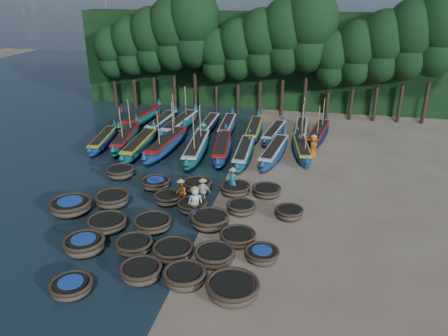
% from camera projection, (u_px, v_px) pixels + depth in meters
% --- Properties ---
extents(ground, '(120.00, 120.00, 0.00)m').
position_uv_depth(ground, '(216.00, 198.00, 27.88)').
color(ground, gray).
rests_on(ground, ground).
extents(foliage_wall, '(40.00, 3.00, 10.00)m').
position_uv_depth(foliage_wall, '(264.00, 61.00, 47.14)').
color(foliage_wall, black).
rests_on(foliage_wall, ground).
extents(coracle_1, '(2.09, 2.09, 0.63)m').
position_uv_depth(coracle_1, '(71.00, 287.00, 19.16)').
color(coracle_1, '#4D4230').
rests_on(coracle_1, ground).
extents(coracle_2, '(2.26, 2.26, 0.77)m').
position_uv_depth(coracle_2, '(141.00, 272.00, 20.03)').
color(coracle_2, '#4D4230').
rests_on(coracle_2, ground).
extents(coracle_3, '(2.40, 2.40, 0.80)m').
position_uv_depth(coracle_3, '(185.00, 277.00, 19.66)').
color(coracle_3, '#4D4230').
rests_on(coracle_3, ground).
extents(coracle_4, '(2.74, 2.74, 0.79)m').
position_uv_depth(coracle_4, '(232.00, 288.00, 18.91)').
color(coracle_4, '#4D4230').
rests_on(coracle_4, ground).
extents(coracle_5, '(2.21, 2.21, 0.83)m').
position_uv_depth(coracle_5, '(84.00, 244.00, 22.05)').
color(coracle_5, '#4D4230').
rests_on(coracle_5, ground).
extents(coracle_6, '(2.32, 2.32, 0.70)m').
position_uv_depth(coracle_6, '(134.00, 245.00, 22.15)').
color(coracle_6, '#4D4230').
rests_on(coracle_6, ground).
extents(coracle_7, '(2.51, 2.51, 0.69)m').
position_uv_depth(coracle_7, '(173.00, 251.00, 21.71)').
color(coracle_7, '#4D4230').
rests_on(coracle_7, ground).
extents(coracle_8, '(2.06, 2.06, 0.77)m').
position_uv_depth(coracle_8, '(214.00, 256.00, 21.22)').
color(coracle_8, '#4D4230').
rests_on(coracle_8, ground).
extents(coracle_9, '(1.74, 1.74, 0.63)m').
position_uv_depth(coracle_9, '(262.00, 254.00, 21.45)').
color(coracle_9, '#4D4230').
rests_on(coracle_9, ground).
extents(coracle_10, '(2.51, 2.51, 0.84)m').
position_uv_depth(coracle_10, '(71.00, 206.00, 25.89)').
color(coracle_10, '#4D4230').
rests_on(coracle_10, ground).
extents(coracle_11, '(2.63, 2.63, 0.73)m').
position_uv_depth(coracle_11, '(107.00, 223.00, 24.14)').
color(coracle_11, '#4D4230').
rests_on(coracle_11, ground).
extents(coracle_12, '(2.31, 2.31, 0.72)m').
position_uv_depth(coracle_12, '(153.00, 223.00, 24.14)').
color(coracle_12, '#4D4230').
rests_on(coracle_12, ground).
extents(coracle_13, '(2.59, 2.59, 0.80)m').
position_uv_depth(coracle_13, '(210.00, 220.00, 24.36)').
color(coracle_13, '#4D4230').
rests_on(coracle_13, ground).
extents(coracle_14, '(2.18, 2.18, 0.64)m').
position_uv_depth(coracle_14, '(238.00, 237.00, 22.90)').
color(coracle_14, '#4D4230').
rests_on(coracle_14, ground).
extents(coracle_15, '(2.62, 2.62, 0.81)m').
position_uv_depth(coracle_15, '(112.00, 199.00, 26.75)').
color(coracle_15, '#4D4230').
rests_on(coracle_15, ground).
extents(coracle_16, '(1.74, 1.74, 0.70)m').
position_uv_depth(coracle_16, '(168.00, 198.00, 27.00)').
color(coracle_16, '#4D4230').
rests_on(coracle_16, ground).
extents(coracle_17, '(1.97, 1.97, 0.71)m').
position_uv_depth(coracle_17, '(192.00, 206.00, 26.04)').
color(coracle_17, '#4D4230').
rests_on(coracle_17, ground).
extents(coracle_18, '(2.11, 2.11, 0.67)m').
position_uv_depth(coracle_18, '(241.00, 208.00, 25.90)').
color(coracle_18, '#4D4230').
rests_on(coracle_18, ground).
extents(coracle_19, '(1.67, 1.67, 0.66)m').
position_uv_depth(coracle_19, '(289.00, 213.00, 25.34)').
color(coracle_19, '#4D4230').
rests_on(coracle_19, ground).
extents(coracle_20, '(2.00, 2.00, 0.78)m').
position_uv_depth(coracle_20, '(120.00, 172.00, 30.65)').
color(coracle_20, '#4D4230').
rests_on(coracle_20, ground).
extents(coracle_21, '(2.23, 2.23, 0.68)m').
position_uv_depth(coracle_21, '(156.00, 183.00, 29.07)').
color(coracle_21, '#4D4230').
rests_on(coracle_21, ground).
extents(coracle_22, '(2.37, 2.37, 0.75)m').
position_uv_depth(coracle_22, '(197.00, 185.00, 28.68)').
color(coracle_22, '#4D4230').
rests_on(coracle_22, ground).
extents(coracle_23, '(2.01, 2.01, 0.70)m').
position_uv_depth(coracle_23, '(235.00, 189.00, 28.27)').
color(coracle_23, '#4D4230').
rests_on(coracle_23, ground).
extents(coracle_24, '(2.00, 2.00, 0.65)m').
position_uv_depth(coracle_24, '(267.00, 191.00, 28.03)').
color(coracle_24, '#4D4230').
rests_on(coracle_24, ground).
extents(long_boat_0, '(2.44, 7.33, 1.31)m').
position_uv_depth(long_boat_0, '(103.00, 140.00, 36.86)').
color(long_boat_0, navy).
rests_on(long_boat_0, ground).
extents(long_boat_1, '(2.87, 8.42, 3.63)m').
position_uv_depth(long_boat_1, '(126.00, 138.00, 37.10)').
color(long_boat_1, '#0E504D').
rests_on(long_boat_1, ground).
extents(long_boat_2, '(1.92, 8.38, 1.48)m').
position_uv_depth(long_boat_2, '(140.00, 145.00, 35.53)').
color(long_boat_2, '#0E504D').
rests_on(long_boat_2, ground).
extents(long_boat_3, '(2.10, 8.89, 3.78)m').
position_uv_depth(long_boat_3, '(166.00, 144.00, 35.58)').
color(long_boat_3, navy).
rests_on(long_boat_3, ground).
extents(long_boat_4, '(2.33, 8.87, 3.78)m').
position_uv_depth(long_boat_4, '(197.00, 148.00, 34.70)').
color(long_boat_4, '#0E504D').
rests_on(long_boat_4, ground).
extents(long_boat_5, '(2.49, 8.31, 1.47)m').
position_uv_depth(long_boat_5, '(222.00, 148.00, 34.92)').
color(long_boat_5, navy).
rests_on(long_boat_5, ground).
extents(long_boat_6, '(1.62, 7.89, 1.39)m').
position_uv_depth(long_boat_6, '(244.00, 152.00, 33.99)').
color(long_boat_6, '#0E504D').
rests_on(long_boat_6, ground).
extents(long_boat_7, '(2.41, 8.07, 1.43)m').
position_uv_depth(long_boat_7, '(274.00, 152.00, 34.13)').
color(long_boat_7, navy).
rests_on(long_boat_7, ground).
extents(long_boat_8, '(2.43, 7.46, 3.20)m').
position_uv_depth(long_boat_8, '(301.00, 149.00, 34.86)').
color(long_boat_8, navy).
rests_on(long_boat_8, ground).
extents(long_boat_9, '(2.36, 8.86, 1.57)m').
position_uv_depth(long_boat_9, '(141.00, 118.00, 42.55)').
color(long_boat_9, '#0E504D').
rests_on(long_boat_9, ground).
extents(long_boat_10, '(1.67, 7.79, 1.37)m').
position_uv_depth(long_boat_10, '(162.00, 122.00, 41.51)').
color(long_boat_10, navy).
rests_on(long_boat_10, ground).
extents(long_boat_11, '(2.29, 9.06, 3.86)m').
position_uv_depth(long_boat_11, '(180.00, 124.00, 40.67)').
color(long_boat_11, '#0E504D').
rests_on(long_boat_11, ground).
extents(long_boat_12, '(1.39, 7.39, 1.30)m').
position_uv_depth(long_boat_12, '(209.00, 125.00, 40.83)').
color(long_boat_12, '#0E1035').
rests_on(long_boat_12, ground).
extents(long_boat_13, '(1.77, 7.63, 1.34)m').
position_uv_depth(long_boat_13, '(227.00, 126.00, 40.49)').
color(long_boat_13, navy).
rests_on(long_boat_13, ground).
extents(long_boat_14, '(1.70, 8.10, 1.43)m').
position_uv_depth(long_boat_14, '(254.00, 130.00, 39.20)').
color(long_boat_14, '#0E504D').
rests_on(long_boat_14, ground).
extents(long_boat_15, '(2.22, 7.20, 1.28)m').
position_uv_depth(long_boat_15, '(274.00, 132.00, 38.74)').
color(long_boat_15, navy).
rests_on(long_boat_15, ground).
extents(long_boat_16, '(1.33, 7.55, 3.21)m').
position_uv_depth(long_boat_16, '(301.00, 129.00, 39.46)').
color(long_boat_16, '#0E504D').
rests_on(long_boat_16, ground).
extents(long_boat_17, '(2.60, 8.00, 3.44)m').
position_uv_depth(long_boat_17, '(319.00, 133.00, 38.26)').
color(long_boat_17, '#0E1035').
rests_on(long_boat_17, ground).
extents(fisherman_0, '(1.01, 0.83, 1.98)m').
position_uv_depth(fisherman_0, '(195.00, 201.00, 25.52)').
color(fisherman_0, silver).
rests_on(fisherman_0, ground).
extents(fisherman_1, '(0.74, 0.56, 2.00)m').
position_uv_depth(fisherman_1, '(233.00, 181.00, 28.02)').
color(fisherman_1, '#1B6172').
rests_on(fisherman_1, ground).
extents(fisherman_2, '(0.82, 0.94, 1.85)m').
position_uv_depth(fisherman_2, '(181.00, 192.00, 26.77)').
color(fisherman_2, '#B16017').
rests_on(fisherman_2, ground).
extents(fisherman_3, '(1.03, 1.11, 1.71)m').
position_uv_depth(fisherman_3, '(195.00, 213.00, 24.41)').
color(fisherman_3, black).
rests_on(fisherman_3, ground).
extents(fisherman_4, '(0.93, 0.52, 1.77)m').
position_uv_depth(fisherman_4, '(203.00, 190.00, 27.02)').
color(fisherman_4, silver).
rests_on(fisherman_4, ground).
extents(fisherman_5, '(0.52, 1.39, 1.69)m').
position_uv_depth(fisherman_5, '(203.00, 132.00, 37.79)').
color(fisherman_5, '#1B6172').
rests_on(fisherman_5, ground).
extents(fisherman_6, '(0.92, 1.05, 2.00)m').
position_uv_depth(fisherman_6, '(313.00, 146.00, 34.15)').
color(fisherman_6, '#B16017').
rests_on(fisherman_6, ground).
extents(tree_0, '(3.68, 3.68, 8.68)m').
position_uv_depth(tree_0, '(111.00, 52.00, 46.62)').
color(tree_0, black).
rests_on(tree_0, ground).
extents(tree_1, '(4.09, 4.09, 9.65)m').
position_uv_depth(tree_1, '(131.00, 46.00, 45.92)').
color(tree_1, black).
rests_on(tree_1, ground).
extents(tree_2, '(4.51, 4.51, 10.63)m').
position_uv_depth(tree_2, '(151.00, 40.00, 45.23)').
color(tree_2, black).
rests_on(tree_2, ground).
extents(tree_3, '(4.92, 4.92, 11.60)m').
position_uv_depth(tree_3, '(172.00, 33.00, 44.53)').
color(tree_3, black).
rests_on(tree_3, ground).
extents(tree_4, '(5.34, 5.34, 12.58)m').
position_uv_depth(tree_4, '(193.00, 27.00, 43.83)').
color(tree_4, black).
rests_on(tree_4, ground).
extents(tree_5, '(3.68, 3.68, 8.68)m').
position_uv_depth(tree_5, '(216.00, 55.00, 44.45)').
color(tree_5, black).
rests_on(tree_5, ground).
extents(tree_6, '(4.09, 4.09, 9.65)m').
position_uv_depth(tree_6, '(238.00, 49.00, 43.75)').
color(tree_6, black).
rests_on(tree_6, ground).
extents(tree_7, '(4.51, 4.51, 10.63)m').
position_uv_depth(tree_7, '(261.00, 42.00, 43.06)').
color(tree_7, black).
rests_on(tree_7, ground).
extents(tree_8, '(4.92, 4.92, 11.60)m').
position_uv_depth(tree_8, '(285.00, 36.00, 42.36)').
color(tree_8, black).
rests_on(tree_8, ground).
extents(tree_9, '(5.34, 5.34, 12.58)m').
position_uv_depth(tree_9, '(310.00, 29.00, 41.67)').
color(tree_9, black).
rests_on(tree_9, ground).
extents(tree_10, '(3.68, 3.68, 8.68)m').
position_uv_depth(tree_10, '(332.00, 59.00, 42.28)').
color(tree_10, black).
rests_on(tree_10, ground).
extents(tree_11, '(4.09, 4.09, 9.65)m').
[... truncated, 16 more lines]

